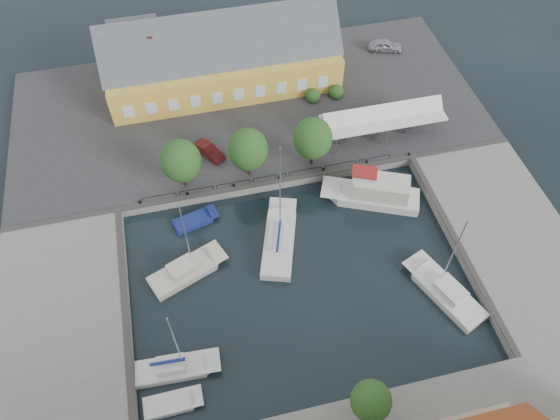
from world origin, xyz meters
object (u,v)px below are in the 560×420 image
warehouse (217,59)px  west_boat_d (176,369)px  west_boat_b (186,272)px  car_red (209,151)px  center_sailboat (279,241)px  launch_sw (172,404)px  trawler (374,194)px  launch_nw (195,221)px  east_boat_c (445,293)px  car_silver (385,45)px  tent_canopy (383,118)px

warehouse → west_boat_d: (-9.94, -36.24, -4.16)m
warehouse → west_boat_b: (-7.81, -26.70, -4.17)m
car_red → center_sailboat: center_sailboat is taller
car_red → launch_sw: (-7.36, -26.68, -1.57)m
trawler → launch_nw: 19.21m
east_boat_c → launch_sw: 26.70m
east_boat_c → launch_nw: (-21.88, 14.04, -0.17)m
car_silver → east_boat_c: (-7.00, -36.11, -1.50)m
warehouse → tent_canopy: bearing=-39.9°
warehouse → trawler: bearing=-59.6°
car_silver → trawler: trawler is taller
west_boat_b → tent_canopy: bearing=27.8°
warehouse → center_sailboat: (1.82, -25.32, -4.06)m
west_boat_b → launch_nw: 6.28m
center_sailboat → launch_nw: bearing=149.5°
east_boat_c → launch_sw: (-26.33, -4.42, -0.17)m
warehouse → car_red: warehouse is taller
west_boat_b → west_boat_d: (-2.13, -9.54, 0.01)m
trawler → east_boat_c: 12.85m
warehouse → launch_sw: warehouse is taller
warehouse → car_red: 13.13m
west_boat_d → launch_nw: (3.81, 15.59, -0.18)m
launch_nw → center_sailboat: bearing=-30.5°
center_sailboat → tent_canopy: bearing=37.8°
tent_canopy → east_boat_c: 21.13m
launch_sw → warehouse: bearing=74.9°
tent_canopy → car_red: size_ratio=3.50×
west_boat_b → launch_nw: west_boat_b is taller
center_sailboat → east_boat_c: (13.93, -9.36, -0.10)m
west_boat_b → trawler: bearing=12.3°
warehouse → west_boat_b: warehouse is taller
car_red → center_sailboat: (5.05, -12.90, -1.30)m
warehouse → west_boat_b: bearing=-106.3°
center_sailboat → east_boat_c: bearing=-33.9°
east_boat_c → tent_canopy: bearing=87.7°
west_boat_b → launch_nw: bearing=74.5°
launch_nw → east_boat_c: bearing=-32.7°
warehouse → car_red: bearing=-104.6°
trawler → west_boat_d: size_ratio=1.07×
launch_nw → west_boat_d: bearing=-103.7°
car_red → west_boat_d: bearing=-140.0°
car_red → launch_sw: size_ratio=0.80×
car_silver → west_boat_b: (-30.55, -28.12, -1.50)m
trawler → launch_nw: trawler is taller
west_boat_b → center_sailboat: bearing=8.1°
west_boat_d → car_red: bearing=74.3°
warehouse → center_sailboat: 25.71m
trawler → launch_nw: (-19.12, 1.51, -0.93)m
tent_canopy → launch_sw: 37.27m
car_red → center_sailboat: 13.91m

